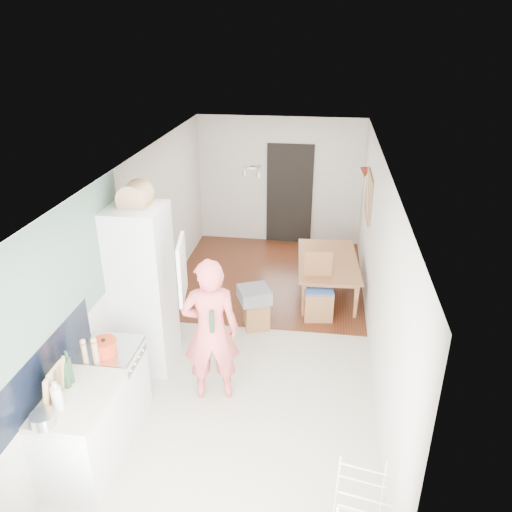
% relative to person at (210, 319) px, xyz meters
% --- Properties ---
extents(room_shell, '(3.20, 7.00, 2.50)m').
position_rel_person_xyz_m(room_shell, '(0.31, 1.28, 0.19)').
color(room_shell, beige).
rests_on(room_shell, ground).
extents(floor, '(3.20, 7.00, 0.01)m').
position_rel_person_xyz_m(floor, '(0.31, 1.28, -1.06)').
color(floor, '#BBB39D').
rests_on(floor, ground).
extents(wood_floor_overlay, '(3.20, 3.30, 0.01)m').
position_rel_person_xyz_m(wood_floor_overlay, '(0.31, 3.13, -1.05)').
color(wood_floor_overlay, '#602616').
rests_on(wood_floor_overlay, room_shell).
extents(sage_wall_panel, '(0.02, 3.00, 1.30)m').
position_rel_person_xyz_m(sage_wall_panel, '(-1.28, -0.72, 0.79)').
color(sage_wall_panel, slate).
rests_on(sage_wall_panel, room_shell).
extents(tile_splashback, '(0.02, 1.90, 0.50)m').
position_rel_person_xyz_m(tile_splashback, '(-1.27, -1.27, 0.09)').
color(tile_splashback, black).
rests_on(tile_splashback, room_shell).
extents(doorway_recess, '(0.90, 0.04, 2.00)m').
position_rel_person_xyz_m(doorway_recess, '(0.51, 4.76, -0.06)').
color(doorway_recess, black).
rests_on(doorway_recess, room_shell).
extents(base_cabinet, '(0.60, 0.90, 0.86)m').
position_rel_person_xyz_m(base_cabinet, '(-0.99, -1.27, -0.63)').
color(base_cabinet, white).
rests_on(base_cabinet, room_shell).
extents(worktop, '(0.62, 0.92, 0.06)m').
position_rel_person_xyz_m(worktop, '(-0.99, -1.27, -0.17)').
color(worktop, silver).
rests_on(worktop, room_shell).
extents(range_cooker, '(0.60, 0.60, 0.88)m').
position_rel_person_xyz_m(range_cooker, '(-0.99, -0.52, -0.62)').
color(range_cooker, white).
rests_on(range_cooker, room_shell).
extents(cooker_top, '(0.60, 0.60, 0.04)m').
position_rel_person_xyz_m(cooker_top, '(-0.99, -0.52, -0.16)').
color(cooker_top, '#B7B7BA').
rests_on(cooker_top, room_shell).
extents(fridge_housing, '(0.66, 0.66, 2.15)m').
position_rel_person_xyz_m(fridge_housing, '(-0.96, 0.50, 0.02)').
color(fridge_housing, white).
rests_on(fridge_housing, room_shell).
extents(fridge_door, '(0.14, 0.56, 0.70)m').
position_rel_person_xyz_m(fridge_door, '(-0.35, 0.20, 0.49)').
color(fridge_door, white).
rests_on(fridge_door, room_shell).
extents(fridge_interior, '(0.02, 0.52, 0.66)m').
position_rel_person_xyz_m(fridge_interior, '(-0.65, 0.50, 0.49)').
color(fridge_interior, white).
rests_on(fridge_interior, room_shell).
extents(pinboard, '(0.03, 0.90, 0.70)m').
position_rel_person_xyz_m(pinboard, '(1.89, 3.18, 0.49)').
color(pinboard, tan).
rests_on(pinboard, room_shell).
extents(pinboard_frame, '(0.00, 0.94, 0.74)m').
position_rel_person_xyz_m(pinboard_frame, '(1.88, 3.18, 0.49)').
color(pinboard_frame, '#A9603D').
rests_on(pinboard_frame, room_shell).
extents(wall_sconce, '(0.18, 0.18, 0.16)m').
position_rel_person_xyz_m(wall_sconce, '(1.85, 3.83, 0.69)').
color(wall_sconce, maroon).
rests_on(wall_sconce, room_shell).
extents(person, '(0.87, 0.67, 2.11)m').
position_rel_person_xyz_m(person, '(0.00, 0.00, 0.00)').
color(person, '#F06260').
rests_on(person, floor).
extents(dining_table, '(0.89, 1.49, 0.51)m').
position_rel_person_xyz_m(dining_table, '(1.34, 2.71, -0.80)').
color(dining_table, '#A9603D').
rests_on(dining_table, floor).
extents(dining_chair, '(0.47, 0.47, 1.00)m').
position_rel_person_xyz_m(dining_chair, '(1.18, 1.93, -0.56)').
color(dining_chair, '#A9603D').
rests_on(dining_chair, floor).
extents(stool, '(0.43, 0.43, 0.45)m').
position_rel_person_xyz_m(stool, '(0.31, 1.53, -0.83)').
color(stool, '#A9603D').
rests_on(stool, floor).
extents(grey_drape, '(0.56, 0.56, 0.19)m').
position_rel_person_xyz_m(grey_drape, '(0.28, 1.52, -0.51)').
color(grey_drape, slate).
rests_on(grey_drape, stool).
extents(bread_bin, '(0.44, 0.42, 0.19)m').
position_rel_person_xyz_m(bread_bin, '(-0.96, 0.58, 1.19)').
color(bread_bin, tan).
rests_on(bread_bin, fridge_housing).
extents(red_casserole, '(0.28, 0.28, 0.15)m').
position_rel_person_xyz_m(red_casserole, '(-0.99, -0.60, -0.06)').
color(red_casserole, red).
rests_on(red_casserole, cooker_top).
extents(steel_pan, '(0.27, 0.27, 0.11)m').
position_rel_person_xyz_m(steel_pan, '(-1.09, -1.64, -0.08)').
color(steel_pan, '#B7B7BA').
rests_on(steel_pan, worktop).
extents(held_bottle, '(0.06, 0.06, 0.26)m').
position_rel_person_xyz_m(held_bottle, '(0.06, -0.16, 0.07)').
color(held_bottle, '#1F4429').
rests_on(held_bottle, person).
extents(bottle_a, '(0.07, 0.07, 0.28)m').
position_rel_person_xyz_m(bottle_a, '(-1.12, -1.08, 0.01)').
color(bottle_a, '#1F4429').
rests_on(bottle_a, worktop).
extents(bottle_b, '(0.08, 0.08, 0.28)m').
position_rel_person_xyz_m(bottle_b, '(-1.12, -1.15, 0.01)').
color(bottle_b, '#1F4429').
rests_on(bottle_b, worktop).
extents(bottle_c, '(0.10, 0.10, 0.23)m').
position_rel_person_xyz_m(bottle_c, '(-1.06, -1.44, -0.02)').
color(bottle_c, silver).
rests_on(bottle_c, worktop).
extents(pepper_mill_front, '(0.08, 0.08, 0.22)m').
position_rel_person_xyz_m(pepper_mill_front, '(-1.02, -0.74, -0.03)').
color(pepper_mill_front, tan).
rests_on(pepper_mill_front, worktop).
extents(pepper_mill_back, '(0.07, 0.07, 0.21)m').
position_rel_person_xyz_m(pepper_mill_back, '(-1.13, -0.76, -0.03)').
color(pepper_mill_back, tan).
rests_on(pepper_mill_back, worktop).
extents(chopping_boards, '(0.08, 0.27, 0.37)m').
position_rel_person_xyz_m(chopping_boards, '(-1.13, -1.34, 0.05)').
color(chopping_boards, tan).
rests_on(chopping_boards, worktop).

